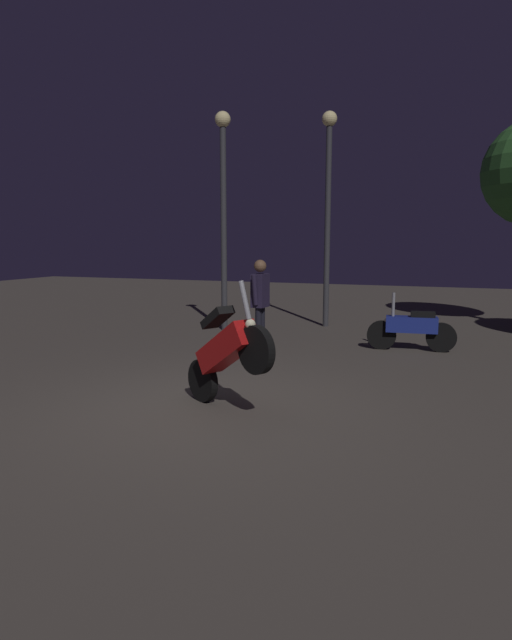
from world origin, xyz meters
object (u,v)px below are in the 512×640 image
(person_rider_beside, at_px, (260,297))
(motorcycle_blue_parked_left, at_px, (412,328))
(motorcycle_red_foreground, at_px, (227,352))
(streetlamp_far, at_px, (328,193))
(streetlamp_near, at_px, (223,194))

(person_rider_beside, bearing_deg, motorcycle_blue_parked_left, 25.40)
(motorcycle_red_foreground, xyz_separation_m, streetlamp_far, (-0.35, 6.91, 2.49))
(person_rider_beside, bearing_deg, motorcycle_red_foreground, -71.63)
(streetlamp_near, bearing_deg, streetlamp_far, 32.39)
(person_rider_beside, distance_m, streetlamp_far, 4.03)
(motorcycle_blue_parked_left, relative_size, streetlamp_near, 0.33)
(streetlamp_near, bearing_deg, motorcycle_red_foreground, -65.89)
(motorcycle_red_foreground, relative_size, streetlamp_far, 0.32)
(motorcycle_blue_parked_left, distance_m, person_rider_beside, 2.96)
(motorcycle_blue_parked_left, xyz_separation_m, streetlamp_far, (-2.20, 2.32, 2.80))
(streetlamp_far, bearing_deg, motorcycle_red_foreground, -87.11)
(motorcycle_red_foreground, xyz_separation_m, person_rider_beside, (-0.86, 3.56, 0.30))
(person_rider_beside, bearing_deg, streetlamp_far, 85.98)
(motorcycle_red_foreground, bearing_deg, streetlamp_far, 123.33)
(motorcycle_blue_parked_left, bearing_deg, streetlamp_near, -18.47)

